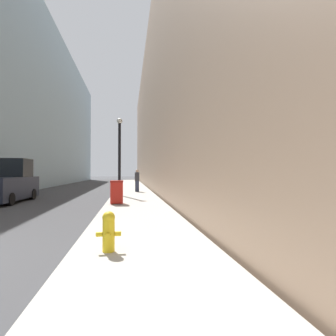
# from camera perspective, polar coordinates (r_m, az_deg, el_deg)

# --- Properties ---
(sidewalk_right) EXTENTS (2.91, 60.00, 0.15)m
(sidewalk_right) POSITION_cam_1_polar(r_m,az_deg,el_deg) (22.58, -7.67, -4.92)
(sidewalk_right) COLOR #B7B2A8
(sidewalk_right) RESTS_ON ground
(building_right_stone) EXTENTS (12.00, 60.00, 16.72)m
(building_right_stone) POSITION_cam_1_polar(r_m,az_deg,el_deg) (32.23, 5.96, 11.09)
(building_right_stone) COLOR #9E7F66
(building_right_stone) RESTS_ON ground
(fire_hydrant) EXTENTS (0.47, 0.35, 0.76)m
(fire_hydrant) POSITION_cam_1_polar(r_m,az_deg,el_deg) (5.22, -12.80, -13.10)
(fire_hydrant) COLOR yellow
(fire_hydrant) RESTS_ON sidewalk_right
(trash_bin) EXTENTS (0.59, 0.59, 1.11)m
(trash_bin) POSITION_cam_1_polar(r_m,az_deg,el_deg) (12.75, -11.08, -5.11)
(trash_bin) COLOR red
(trash_bin) RESTS_ON sidewalk_right
(lamppost) EXTENTS (0.36, 0.36, 5.04)m
(lamppost) POSITION_cam_1_polar(r_m,az_deg,el_deg) (17.35, -10.52, 2.75)
(lamppost) COLOR black
(lamppost) RESTS_ON sidewalk_right
(pickup_truck) EXTENTS (2.29, 4.90, 2.43)m
(pickup_truck) POSITION_cam_1_polar(r_m,az_deg,el_deg) (17.04, -32.12, -2.99)
(pickup_truck) COLOR #232838
(pickup_truck) RESTS_ON ground
(pedestrian_on_sidewalk) EXTENTS (0.35, 0.23, 1.72)m
(pedestrian_on_sidewalk) POSITION_cam_1_polar(r_m,az_deg,el_deg) (20.40, -6.75, -2.72)
(pedestrian_on_sidewalk) COLOR #2D3347
(pedestrian_on_sidewalk) RESTS_ON sidewalk_right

